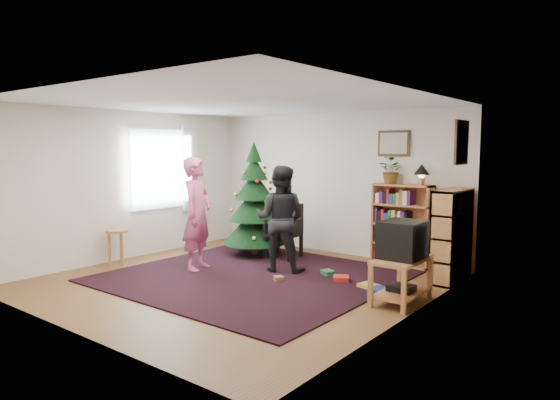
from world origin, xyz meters
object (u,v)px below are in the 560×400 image
Objects in this scene: picture_back at (394,143)px; table_lamp at (422,171)px; tv_stand at (402,276)px; armchair at (287,229)px; bookshelf_right at (452,234)px; person_standing at (197,214)px; christmas_tree at (254,208)px; picture_right at (462,142)px; bookshelf_back at (402,224)px; potted_plant at (392,170)px; person_by_chair at (280,219)px; stool at (117,238)px; crt_tv at (402,239)px.

table_lamp is (0.54, -0.14, -0.43)m from picture_back.
armchair is at bearing 156.73° from tv_stand.
person_standing is (-3.30, -1.78, 0.21)m from bookshelf_right.
bookshelf_right is (3.30, 0.45, -0.16)m from christmas_tree.
christmas_tree is 0.69m from armchair.
picture_right is 1.83× the size of table_lamp.
person_standing is at bearing -136.55° from bookshelf_back.
table_lamp is at bearing -14.08° from picture_back.
armchair is at bearing 16.78° from christmas_tree.
bookshelf_back is at bearing 0.00° from potted_plant.
person_by_chair is (-2.37, -0.94, -1.14)m from picture_right.
bookshelf_right is at bearing -25.08° from bookshelf_back.
picture_right is at bearing 25.51° from stool.
potted_plant is at bearing 68.86° from bookshelf_right.
stool is (-3.35, -2.96, -1.51)m from picture_back.
person_standing is (-3.18, -0.39, 0.09)m from crt_tv.
person_standing reaches higher than armchair.
crt_tv is (-0.12, -1.39, 0.11)m from bookshelf_right.
picture_back reaches higher than person_by_chair.
christmas_tree is 1.24m from person_by_chair.
table_lamp is at bearing 106.05° from crt_tv.
person_by_chair is (1.07, 0.70, -0.06)m from person_standing.
table_lamp reaches higher than tv_stand.
potted_plant is at bearing 119.23° from crt_tv.
picture_right is 0.46× the size of bookshelf_back.
tv_stand is at bearing -32.28° from armchair.
tv_stand is 1.66× the size of crt_tv.
picture_right reaches higher than picture_back.
bookshelf_back is at bearing 38.17° from stool.
person_standing is 3.17m from potted_plant.
stool is at bearing -138.58° from picture_back.
potted_plant reaches higher than armchair.
armchair is at bearing -40.98° from person_standing.
picture_back is at bearing -61.66° from person_standing.
picture_back is 0.34× the size of person_by_chair.
crt_tv is 0.30× the size of person_standing.
tv_stand is 2.42m from potted_plant.
christmas_tree is at bearing -154.00° from picture_back.
christmas_tree is (-2.11, -1.03, -1.12)m from picture_back.
potted_plant is (1.08, 1.53, 0.71)m from person_by_chair.
christmas_tree is at bearing -161.34° from table_lamp.
potted_plant is (2.15, 0.90, 0.69)m from christmas_tree.
potted_plant is (-0.20, 0.00, 0.86)m from bookshelf_back.
picture_right is at bearing 5.08° from christmas_tree.
bookshelf_back is 0.88m from potted_plant.
table_lamp is (-0.65, 0.45, 0.86)m from bookshelf_right.
picture_back is at bearing 41.42° from stool.
person_by_chair is (2.31, 1.29, 0.36)m from stool.
stool is 0.36× the size of person_by_chair.
person_standing reaches higher than bookshelf_right.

